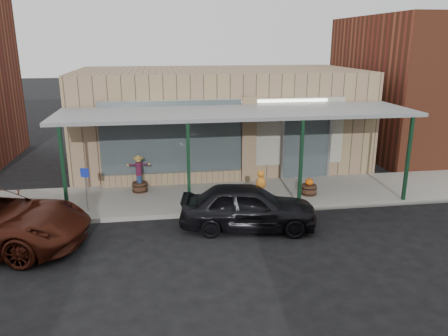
{
  "coord_description": "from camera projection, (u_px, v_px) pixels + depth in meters",
  "views": [
    {
      "loc": [
        -2.65,
        -10.78,
        5.35
      ],
      "look_at": [
        -0.62,
        2.6,
        1.41
      ],
      "focal_mm": 35.0,
      "sensor_mm": 36.0,
      "label": 1
    }
  ],
  "objects": [
    {
      "name": "block_buildings_near",
      "position": [
        259.0,
        77.0,
        20.08
      ],
      "size": [
        61.0,
        8.0,
        8.0
      ],
      "color": "brown",
      "rests_on": "ground"
    },
    {
      "name": "storefront",
      "position": [
        219.0,
        118.0,
        19.28
      ],
      "size": [
        12.0,
        6.25,
        4.2
      ],
      "color": "#93725A",
      "rests_on": "ground"
    },
    {
      "name": "sidewalk",
      "position": [
        237.0,
        196.0,
        15.51
      ],
      "size": [
        40.0,
        3.2,
        0.15
      ],
      "primitive_type": "cube",
      "color": "gray",
      "rests_on": "ground"
    },
    {
      "name": "parked_sedan",
      "position": [
        248.0,
        206.0,
        12.83
      ],
      "size": [
        4.2,
        2.24,
        1.49
      ],
      "rotation": [
        0.0,
        0.0,
        1.4
      ],
      "color": "black",
      "rests_on": "ground"
    },
    {
      "name": "barrel_scarecrow",
      "position": [
        139.0,
        179.0,
        15.55
      ],
      "size": [
        0.83,
        0.62,
        1.37
      ],
      "rotation": [
        0.0,
        0.0,
        0.19
      ],
      "color": "#452B1B",
      "rests_on": "sidewalk"
    },
    {
      "name": "awning",
      "position": [
        238.0,
        114.0,
        14.65
      ],
      "size": [
        12.0,
        3.0,
        3.04
      ],
      "color": "slate",
      "rests_on": "ground"
    },
    {
      "name": "handicap_sign",
      "position": [
        86.0,
        184.0,
        13.67
      ],
      "size": [
        0.28,
        0.13,
        1.41
      ],
      "rotation": [
        0.0,
        0.0,
        -0.4
      ],
      "color": "gray",
      "rests_on": "sidewalk"
    },
    {
      "name": "barrel_pumpkin",
      "position": [
        309.0,
        189.0,
        15.32
      ],
      "size": [
        0.59,
        0.59,
        0.63
      ],
      "rotation": [
        0.0,
        0.0,
        0.11
      ],
      "color": "#452B1B",
      "rests_on": "sidewalk"
    },
    {
      "name": "ground",
      "position": [
        260.0,
        242.0,
        12.11
      ],
      "size": [
        120.0,
        120.0,
        0.0
      ],
      "primitive_type": "plane",
      "color": "black",
      "rests_on": "ground"
    }
  ]
}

